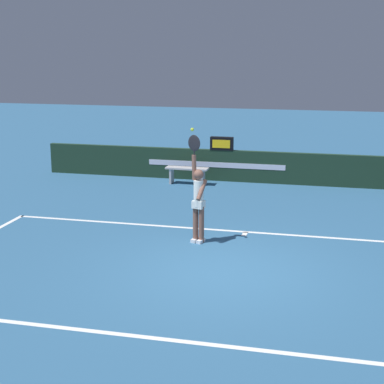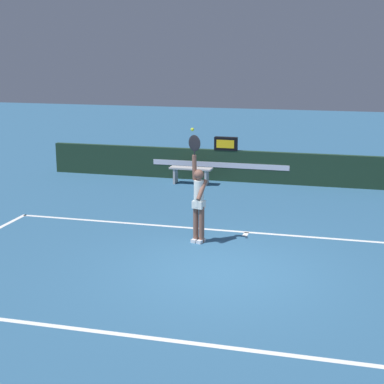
{
  "view_description": "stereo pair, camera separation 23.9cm",
  "coord_description": "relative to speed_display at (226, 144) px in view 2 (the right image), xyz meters",
  "views": [
    {
      "loc": [
        1.89,
        -10.46,
        4.07
      ],
      "look_at": [
        -0.95,
        1.32,
        1.16
      ],
      "focal_mm": 56.94,
      "sensor_mm": 36.0,
      "label": 1
    },
    {
      "loc": [
        2.12,
        -10.4,
        4.07
      ],
      "look_at": [
        -0.95,
        1.32,
        1.16
      ],
      "focal_mm": 56.94,
      "sensor_mm": 36.0,
      "label": 2
    }
  ],
  "objects": [
    {
      "name": "speed_display",
      "position": [
        0.0,
        0.0,
        0.0
      ],
      "size": [
        0.7,
        0.2,
        0.4
      ],
      "color": "black",
      "rests_on": "back_wall"
    },
    {
      "name": "courtside_bench_far",
      "position": [
        -0.92,
        -0.72,
        -0.79
      ],
      "size": [
        1.3,
        0.39,
        0.51
      ],
      "color": "#B8B3B3",
      "rests_on": "ground"
    },
    {
      "name": "court_lines",
      "position": [
        1.55,
        -7.82,
        -1.16
      ],
      "size": [
        11.24,
        5.5,
        0.0
      ],
      "color": "white",
      "rests_on": "ground"
    },
    {
      "name": "ground_plane",
      "position": [
        1.55,
        -7.71,
        -1.16
      ],
      "size": [
        60.0,
        60.0,
        0.0
      ],
      "primitive_type": "plane",
      "color": "#2E5D83"
    },
    {
      "name": "tennis_player",
      "position": [
        0.66,
        -6.1,
        -0.22
      ],
      "size": [
        0.43,
        0.41,
        2.3
      ],
      "color": "brown",
      "rests_on": "ground"
    },
    {
      "name": "back_wall",
      "position": [
        1.54,
        0.0,
        -0.68
      ],
      "size": [
        14.49,
        0.18,
        0.96
      ],
      "color": "#1B3423",
      "rests_on": "ground"
    },
    {
      "name": "tennis_ball",
      "position": [
        0.57,
        -6.26,
        1.26
      ],
      "size": [
        0.07,
        0.07,
        0.07
      ],
      "color": "#C9E12D"
    }
  ]
}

